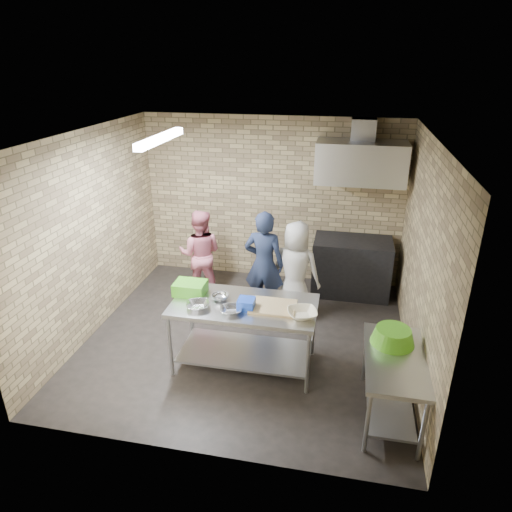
{
  "coord_description": "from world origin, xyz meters",
  "views": [
    {
      "loc": [
        1.18,
        -5.11,
        3.54
      ],
      "look_at": [
        0.1,
        0.2,
        1.15
      ],
      "focal_mm": 32.16,
      "sensor_mm": 36.0,
      "label": 1
    }
  ],
  "objects": [
    {
      "name": "mixing_bowl_a",
      "position": [
        -0.39,
        -0.74,
        0.89
      ],
      "size": [
        0.34,
        0.34,
        0.07
      ],
      "primitive_type": "imported",
      "rotation": [
        0.0,
        0.0,
        0.32
      ],
      "color": "silver",
      "rests_on": "prep_table"
    },
    {
      "name": "green_crate",
      "position": [
        -0.59,
        -0.42,
        0.93
      ],
      "size": [
        0.38,
        0.28,
        0.15
      ],
      "primitive_type": "cube",
      "color": "green",
      "rests_on": "prep_table"
    },
    {
      "name": "left_wall",
      "position": [
        -2.1,
        0.0,
        1.35
      ],
      "size": [
        0.06,
        4.0,
        2.7
      ],
      "primitive_type": "cube",
      "color": "tan",
      "rests_on": "ground"
    },
    {
      "name": "cutting_board",
      "position": [
        0.46,
        -0.56,
        0.87
      ],
      "size": [
        0.52,
        0.4,
        0.03
      ],
      "primitive_type": "cube",
      "color": "tan",
      "rests_on": "prep_table"
    },
    {
      "name": "hood_duct",
      "position": [
        1.35,
        1.85,
        2.55
      ],
      "size": [
        0.35,
        0.3,
        0.3
      ],
      "primitive_type": "cube",
      "color": "#A5A8AD",
      "rests_on": "back_wall"
    },
    {
      "name": "ceiling",
      "position": [
        0.0,
        0.0,
        2.7
      ],
      "size": [
        4.2,
        4.2,
        0.0
      ],
      "primitive_type": "plane",
      "rotation": [
        3.14,
        0.0,
        0.0
      ],
      "color": "black",
      "rests_on": "ground"
    },
    {
      "name": "blue_tub",
      "position": [
        0.16,
        -0.64,
        0.92
      ],
      "size": [
        0.19,
        0.19,
        0.12
      ],
      "primitive_type": "cube",
      "color": "blue",
      "rests_on": "prep_table"
    },
    {
      "name": "bottle_red",
      "position": [
        1.4,
        1.89,
        2.03
      ],
      "size": [
        0.07,
        0.07,
        0.18
      ],
      "primitive_type": "cylinder",
      "color": "#B22619",
      "rests_on": "wall_shelf"
    },
    {
      "name": "prep_table",
      "position": [
        0.11,
        -0.54,
        0.43
      ],
      "size": [
        1.71,
        0.85,
        0.85
      ],
      "primitive_type": "cube",
      "color": "silver",
      "rests_on": "floor"
    },
    {
      "name": "range_hood",
      "position": [
        1.35,
        1.7,
        2.1
      ],
      "size": [
        1.3,
        0.6,
        0.6
      ],
      "primitive_type": "cube",
      "color": "silver",
      "rests_on": "back_wall"
    },
    {
      "name": "back_wall",
      "position": [
        0.0,
        2.0,
        1.35
      ],
      "size": [
        4.2,
        0.06,
        2.7
      ],
      "primitive_type": "cube",
      "color": "tan",
      "rests_on": "ground"
    },
    {
      "name": "man_navy",
      "position": [
        0.11,
        0.72,
        0.8
      ],
      "size": [
        0.61,
        0.42,
        1.59
      ],
      "primitive_type": "imported",
      "rotation": [
        0.0,
        0.0,
        3.07
      ],
      "color": "#141B33",
      "rests_on": "floor"
    },
    {
      "name": "floor",
      "position": [
        0.0,
        0.0,
        0.0
      ],
      "size": [
        4.2,
        4.2,
        0.0
      ],
      "primitive_type": "plane",
      "color": "black",
      "rests_on": "ground"
    },
    {
      "name": "stove",
      "position": [
        1.35,
        1.65,
        0.45
      ],
      "size": [
        1.2,
        0.7,
        0.9
      ],
      "primitive_type": "cube",
      "color": "black",
      "rests_on": "floor"
    },
    {
      "name": "front_wall",
      "position": [
        0.0,
        -2.0,
        1.35
      ],
      "size": [
        4.2,
        0.06,
        2.7
      ],
      "primitive_type": "cube",
      "color": "tan",
      "rests_on": "ground"
    },
    {
      "name": "right_wall",
      "position": [
        2.1,
        0.0,
        1.35
      ],
      "size": [
        0.06,
        4.0,
        2.7
      ],
      "primitive_type": "cube",
      "color": "tan",
      "rests_on": "ground"
    },
    {
      "name": "ceramic_bowl",
      "position": [
        0.81,
        -0.69,
        0.9
      ],
      "size": [
        0.41,
        0.41,
        0.08
      ],
      "primitive_type": "imported",
      "rotation": [
        0.0,
        0.0,
        0.32
      ],
      "color": "#F1E8C1",
      "rests_on": "prep_table"
    },
    {
      "name": "side_counter",
      "position": [
        1.8,
        -1.1,
        0.38
      ],
      "size": [
        0.6,
        1.2,
        0.75
      ],
      "primitive_type": "cube",
      "color": "silver",
      "rests_on": "floor"
    },
    {
      "name": "wall_shelf",
      "position": [
        1.65,
        1.89,
        1.92
      ],
      "size": [
        0.8,
        0.2,
        0.04
      ],
      "primitive_type": "cube",
      "color": "#3F2B19",
      "rests_on": "back_wall"
    },
    {
      "name": "mixing_bowl_c",
      "position": [
        0.01,
        -0.76,
        0.89
      ],
      "size": [
        0.31,
        0.31,
        0.06
      ],
      "primitive_type": "imported",
      "rotation": [
        0.0,
        0.0,
        0.32
      ],
      "color": "silver",
      "rests_on": "prep_table"
    },
    {
      "name": "green_basin",
      "position": [
        1.78,
        -0.85,
        0.83
      ],
      "size": [
        0.46,
        0.46,
        0.17
      ],
      "primitive_type": null,
      "color": "#59C626",
      "rests_on": "side_counter"
    },
    {
      "name": "mixing_bowl_b",
      "position": [
        -0.19,
        -0.49,
        0.89
      ],
      "size": [
        0.26,
        0.26,
        0.06
      ],
      "primitive_type": "imported",
      "rotation": [
        0.0,
        0.0,
        0.32
      ],
      "color": "#AFB3B6",
      "rests_on": "prep_table"
    },
    {
      "name": "fluorescent_fixture",
      "position": [
        -1.0,
        0.0,
        2.64
      ],
      "size": [
        0.1,
        1.25,
        0.08
      ],
      "primitive_type": "cube",
      "color": "white",
      "rests_on": "ceiling"
    },
    {
      "name": "woman_white",
      "position": [
        0.56,
        0.77,
        0.72
      ],
      "size": [
        0.79,
        0.6,
        1.44
      ],
      "primitive_type": "imported",
      "rotation": [
        0.0,
        0.0,
        2.93
      ],
      "color": "silver",
      "rests_on": "floor"
    },
    {
      "name": "woman_pink",
      "position": [
        -0.97,
        1.11,
        0.7
      ],
      "size": [
        0.74,
        0.61,
        1.41
      ],
      "primitive_type": "imported",
      "rotation": [
        0.0,
        0.0,
        3.25
      ],
      "color": "#D26F83",
      "rests_on": "floor"
    }
  ]
}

